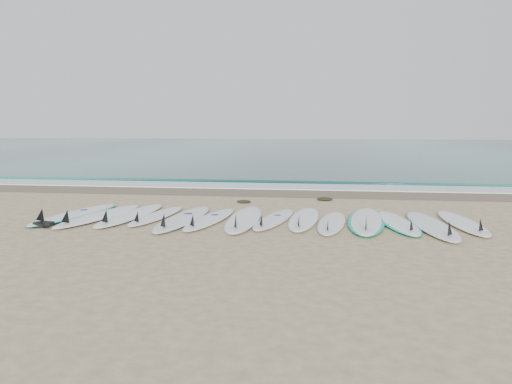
# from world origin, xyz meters

# --- Properties ---
(ground) EXTENTS (120.00, 120.00, 0.00)m
(ground) POSITION_xyz_m (0.00, 0.00, 0.00)
(ground) COLOR tan
(ocean) EXTENTS (120.00, 55.00, 0.03)m
(ocean) POSITION_xyz_m (0.00, 32.50, 0.01)
(ocean) COLOR #1C5550
(ocean) RESTS_ON ground
(wet_sand_band) EXTENTS (120.00, 1.80, 0.01)m
(wet_sand_band) POSITION_xyz_m (0.00, 4.10, 0.01)
(wet_sand_band) COLOR brown
(wet_sand_band) RESTS_ON ground
(foam_band) EXTENTS (120.00, 1.40, 0.04)m
(foam_band) POSITION_xyz_m (0.00, 5.50, 0.02)
(foam_band) COLOR silver
(foam_band) RESTS_ON ground
(wave_crest) EXTENTS (120.00, 1.00, 0.10)m
(wave_crest) POSITION_xyz_m (0.00, 7.00, 0.05)
(wave_crest) COLOR #1C5550
(wave_crest) RESTS_ON ground
(surfboard_0) EXTENTS (1.10, 2.82, 0.35)m
(surfboard_0) POSITION_xyz_m (-3.82, -0.03, 0.05)
(surfboard_0) COLOR white
(surfboard_0) RESTS_ON ground
(surfboard_1) EXTENTS (1.05, 2.87, 0.36)m
(surfboard_1) POSITION_xyz_m (-3.23, -0.17, 0.06)
(surfboard_1) COLOR white
(surfboard_1) RESTS_ON ground
(surfboard_2) EXTENTS (0.81, 2.85, 0.36)m
(surfboard_2) POSITION_xyz_m (-2.63, -0.01, 0.06)
(surfboard_2) COLOR white
(surfboard_2) RESTS_ON ground
(surfboard_3) EXTENTS (0.74, 2.38, 0.30)m
(surfboard_3) POSITION_xyz_m (-2.09, 0.03, 0.05)
(surfboard_3) COLOR white
(surfboard_3) RESTS_ON ground
(surfboard_4) EXTENTS (0.75, 2.90, 0.37)m
(surfboard_4) POSITION_xyz_m (-1.46, -0.24, 0.06)
(surfboard_4) COLOR silver
(surfboard_4) RESTS_ON ground
(surfboard_5) EXTENTS (0.83, 2.53, 0.32)m
(surfboard_5) POSITION_xyz_m (-0.93, -0.18, 0.05)
(surfboard_5) COLOR white
(surfboard_5) RESTS_ON ground
(surfboard_6) EXTENTS (0.67, 2.91, 0.37)m
(surfboard_6) POSITION_xyz_m (-0.26, -0.11, 0.06)
(surfboard_6) COLOR white
(surfboard_6) RESTS_ON ground
(surfboard_7) EXTENTS (0.88, 2.42, 0.30)m
(surfboard_7) POSITION_xyz_m (0.31, -0.01, 0.05)
(surfboard_7) COLOR silver
(surfboard_7) RESTS_ON ground
(surfboard_8) EXTENTS (0.68, 2.63, 0.33)m
(surfboard_8) POSITION_xyz_m (0.90, 0.10, 0.06)
(surfboard_8) COLOR white
(surfboard_8) RESTS_ON ground
(surfboard_9) EXTENTS (0.71, 2.40, 0.30)m
(surfboard_9) POSITION_xyz_m (1.43, -0.21, 0.05)
(surfboard_9) COLOR white
(surfboard_9) RESTS_ON ground
(surfboard_10) EXTENTS (0.94, 2.95, 0.37)m
(surfboard_10) POSITION_xyz_m (2.10, 0.10, 0.05)
(surfboard_10) COLOR white
(surfboard_10) RESTS_ON ground
(surfboard_11) EXTENTS (0.88, 2.51, 0.31)m
(surfboard_11) POSITION_xyz_m (2.67, 0.01, 0.05)
(surfboard_11) COLOR white
(surfboard_11) RESTS_ON ground
(surfboard_12) EXTENTS (0.79, 2.86, 0.36)m
(surfboard_12) POSITION_xyz_m (3.25, -0.26, 0.06)
(surfboard_12) COLOR white
(surfboard_12) RESTS_ON ground
(surfboard_13) EXTENTS (0.69, 2.58, 0.33)m
(surfboard_13) POSITION_xyz_m (3.88, 0.11, 0.06)
(surfboard_13) COLOR white
(surfboard_13) RESTS_ON ground
(seaweed_near) EXTENTS (0.36, 0.28, 0.07)m
(seaweed_near) POSITION_xyz_m (-0.66, 2.28, 0.03)
(seaweed_near) COLOR black
(seaweed_near) RESTS_ON ground
(seaweed_far) EXTENTS (0.41, 0.32, 0.08)m
(seaweed_far) POSITION_xyz_m (1.29, 2.96, 0.04)
(seaweed_far) COLOR black
(seaweed_far) RESTS_ON ground
(leash_coil) EXTENTS (0.46, 0.36, 0.11)m
(leash_coil) POSITION_xyz_m (-3.86, -1.10, 0.05)
(leash_coil) COLOR black
(leash_coil) RESTS_ON ground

